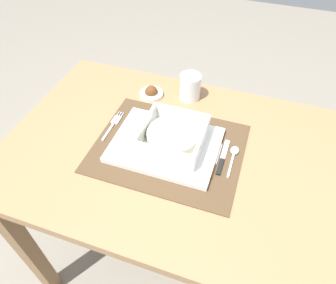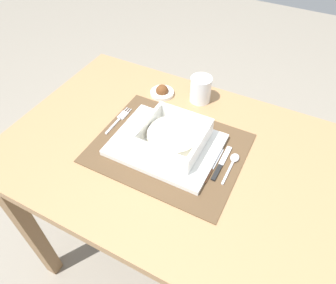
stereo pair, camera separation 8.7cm
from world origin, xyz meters
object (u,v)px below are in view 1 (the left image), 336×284
at_px(fork, 114,124).
at_px(spoon, 234,154).
at_px(drinking_glass, 190,88).
at_px(butter_knife, 222,159).
at_px(bread_knife, 214,162).
at_px(dining_table, 175,174).
at_px(porridge_bowl, 173,137).
at_px(condiment_saucer, 151,93).

bearing_deg(fork, spoon, 2.33).
xyz_separation_m(fork, drinking_glass, (0.18, 0.21, 0.03)).
relative_size(fork, butter_knife, 1.02).
bearing_deg(fork, bread_knife, -5.81).
relative_size(spoon, drinking_glass, 1.32).
distance_m(dining_table, drinking_glass, 0.29).
relative_size(porridge_bowl, fork, 1.27).
distance_m(porridge_bowl, butter_knife, 0.15).
relative_size(bread_knife, drinking_glass, 1.52).
height_order(spoon, drinking_glass, drinking_glass).
relative_size(spoon, butter_knife, 0.87).
bearing_deg(porridge_bowl, bread_knife, -8.90).
height_order(spoon, butter_knife, spoon).
relative_size(fork, spoon, 1.18).
relative_size(fork, bread_knife, 1.03).
bearing_deg(spoon, dining_table, -164.21).
height_order(fork, bread_knife, bread_knife).
bearing_deg(drinking_glass, porridge_bowl, -85.63).
xyz_separation_m(butter_knife, bread_knife, (-0.02, -0.02, 0.00)).
height_order(dining_table, bread_knife, bread_knife).
bearing_deg(butter_knife, drinking_glass, 122.64).
height_order(fork, spoon, spoon).
relative_size(porridge_bowl, spoon, 1.50).
distance_m(fork, drinking_glass, 0.28).
bearing_deg(butter_knife, dining_table, -179.73).
bearing_deg(butter_knife, porridge_bowl, 177.50).
bearing_deg(dining_table, drinking_glass, 97.27).
bearing_deg(drinking_glass, condiment_saucer, -165.51).
relative_size(porridge_bowl, condiment_saucer, 2.16).
relative_size(dining_table, bread_knife, 7.59).
distance_m(fork, condiment_saucer, 0.18).
bearing_deg(bread_knife, fork, 173.86).
bearing_deg(drinking_glass, bread_knife, -60.44).
height_order(porridge_bowl, butter_knife, porridge_bowl).
height_order(dining_table, porridge_bowl, porridge_bowl).
relative_size(drinking_glass, condiment_saucer, 1.09).
bearing_deg(dining_table, spoon, 11.80).
xyz_separation_m(dining_table, bread_knife, (0.12, -0.01, 0.12)).
distance_m(porridge_bowl, fork, 0.21).
xyz_separation_m(porridge_bowl, drinking_glass, (-0.02, 0.24, -0.00)).
xyz_separation_m(porridge_bowl, spoon, (0.17, 0.03, -0.03)).
bearing_deg(spoon, condiment_saucer, 154.60).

